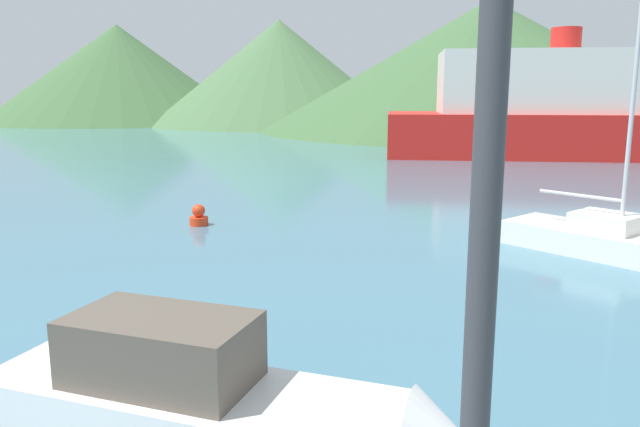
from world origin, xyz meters
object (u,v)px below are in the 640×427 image
object	(u,v)px
sailboat_inner	(605,238)
motorboat_near	(227,412)
streetlamp	(485,224)
ferry_distant	(561,111)
buoy_marker	(199,217)

from	to	relation	value
sailboat_inner	motorboat_near	bearing A→B (deg)	-83.74
streetlamp	motorboat_near	distance (m)	6.33
motorboat_near	ferry_distant	world-z (taller)	ferry_distant
ferry_distant	streetlamp	bearing A→B (deg)	-104.26
streetlamp	sailboat_inner	world-z (taller)	sailboat_inner
sailboat_inner	ferry_distant	world-z (taller)	sailboat_inner
sailboat_inner	streetlamp	bearing A→B (deg)	-67.25
motorboat_near	streetlamp	bearing A→B (deg)	-50.53
ferry_distant	buoy_marker	distance (m)	32.64
motorboat_near	ferry_distant	bearing A→B (deg)	83.46
sailboat_inner	buoy_marker	world-z (taller)	sailboat_inner
sailboat_inner	buoy_marker	bearing A→B (deg)	-148.79
motorboat_near	sailboat_inner	bearing A→B (deg)	66.22
sailboat_inner	buoy_marker	size ratio (longest dim) A/B	13.17
motorboat_near	sailboat_inner	size ratio (longest dim) A/B	0.70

